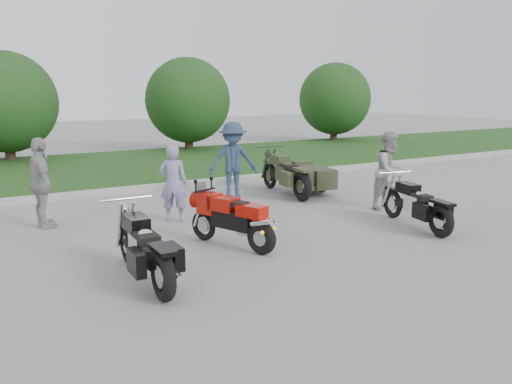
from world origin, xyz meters
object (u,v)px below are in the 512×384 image
sportbike_red (233,218)px  cruiser_left (146,252)px  cruiser_sidecar (302,176)px  person_stripe (173,183)px  person_grey (390,170)px  cruiser_right (419,207)px  person_back (42,183)px  person_denim (233,160)px

sportbike_red → cruiser_left: 1.92m
cruiser_sidecar → person_stripe: bearing=-160.0°
cruiser_sidecar → person_grey: (0.71, -2.30, 0.41)m
cruiser_left → cruiser_sidecar: 6.61m
cruiser_sidecar → cruiser_right: bearing=-83.4°
cruiser_sidecar → person_back: person_back is taller
person_stripe → person_denim: 2.50m
cruiser_left → cruiser_sidecar: bearing=36.4°
cruiser_right → person_back: (-6.14, 3.67, 0.45)m
sportbike_red → person_denim: (1.88, 3.53, 0.42)m
cruiser_right → person_grey: 1.71m
cruiser_left → person_grey: (6.08, 1.54, 0.42)m
person_grey → sportbike_red: bearing=-178.7°
person_grey → person_denim: size_ratio=0.93×
cruiser_sidecar → person_denim: size_ratio=1.35×
person_grey → person_stripe: bearing=154.3°
person_grey → person_denim: person_denim is taller
cruiser_right → person_grey: (0.72, 1.48, 0.45)m
person_stripe → person_grey: (4.53, -1.40, 0.08)m
sportbike_red → person_denim: bearing=40.6°
sportbike_red → person_stripe: 2.18m
cruiser_right → person_back: 7.17m
cruiser_right → person_stripe: (-3.81, 2.88, 0.36)m
person_denim → person_grey: bearing=-29.2°
cruiser_right → person_stripe: person_stripe is taller
cruiser_left → cruiser_sidecar: cruiser_sidecar is taller
cruiser_left → person_grey: bearing=15.1°
sportbike_red → person_grey: size_ratio=1.02×
sportbike_red → person_grey: person_grey is taller
person_stripe → person_grey: 4.74m
cruiser_right → cruiser_sidecar: size_ratio=0.84×
person_grey → person_back: (-6.86, 2.19, 0.01)m
person_denim → cruiser_left: bearing=-110.7°
sportbike_red → cruiser_left: (-1.75, -0.79, -0.07)m
cruiser_left → person_stripe: bearing=63.0°
person_denim → cruiser_right: bearing=-48.4°
cruiser_sidecar → person_denim: 1.87m
cruiser_sidecar → person_back: bearing=-172.2°
cruiser_left → cruiser_right: bearing=1.5°
cruiser_right → person_stripe: bearing=155.1°
person_stripe → person_denim: size_ratio=0.84×
cruiser_right → person_denim: size_ratio=1.13×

